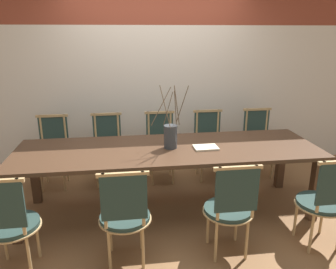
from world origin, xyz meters
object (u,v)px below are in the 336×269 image
object	(u,v)px
chair_near_center	(230,206)
book_stack	(206,147)
vase_centerpiece	(171,136)
dining_table	(168,155)
chair_far_center	(161,145)

from	to	relation	value
chair_near_center	book_stack	bearing A→B (deg)	92.54
vase_centerpiece	book_stack	size ratio (longest dim) A/B	2.66
vase_centerpiece	book_stack	world-z (taller)	vase_centerpiece
dining_table	book_stack	world-z (taller)	book_stack
vase_centerpiece	book_stack	xyz separation A→B (m)	(0.37, -0.07, -0.13)
chair_near_center	book_stack	xyz separation A→B (m)	(-0.03, 0.77, 0.27)
vase_centerpiece	book_stack	bearing A→B (deg)	-10.06
chair_far_center	book_stack	world-z (taller)	chair_far_center
chair_far_center	vase_centerpiece	world-z (taller)	vase_centerpiece
dining_table	book_stack	bearing A→B (deg)	-9.99
dining_table	vase_centerpiece	distance (m)	0.21
chair_near_center	book_stack	size ratio (longest dim) A/B	3.57
dining_table	vase_centerpiece	size ratio (longest dim) A/B	4.72
dining_table	chair_far_center	bearing A→B (deg)	88.82
chair_far_center	vase_centerpiece	bearing A→B (deg)	90.66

